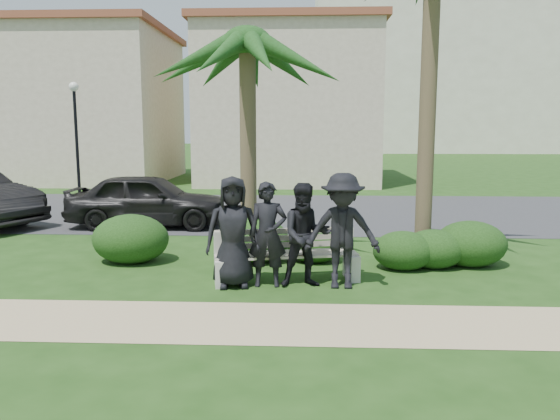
# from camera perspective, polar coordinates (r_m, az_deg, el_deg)

# --- Properties ---
(ground) EXTENTS (160.00, 160.00, 0.00)m
(ground) POSITION_cam_1_polar(r_m,az_deg,el_deg) (9.13, 3.97, -7.80)
(ground) COLOR #1D3F12
(ground) RESTS_ON ground
(footpath) EXTENTS (30.00, 1.60, 0.01)m
(footpath) POSITION_cam_1_polar(r_m,az_deg,el_deg) (7.42, 4.31, -11.73)
(footpath) COLOR tan
(footpath) RESTS_ON ground
(asphalt_street) EXTENTS (160.00, 8.00, 0.01)m
(asphalt_street) POSITION_cam_1_polar(r_m,az_deg,el_deg) (16.96, 3.33, -0.15)
(asphalt_street) COLOR #2D2D30
(asphalt_street) RESTS_ON ground
(stucco_bldg_left) EXTENTS (10.40, 8.40, 7.30)m
(stucco_bldg_left) POSITION_cam_1_polar(r_m,az_deg,el_deg) (29.25, -21.51, 10.15)
(stucco_bldg_left) COLOR #BAAA8B
(stucco_bldg_left) RESTS_ON ground
(stucco_bldg_right) EXTENTS (8.40, 8.40, 7.30)m
(stucco_bldg_right) POSITION_cam_1_polar(r_m,az_deg,el_deg) (26.79, 0.94, 10.94)
(stucco_bldg_right) COLOR #BAAA8B
(stucco_bldg_right) RESTS_ON ground
(hotel_tower) EXTENTS (26.00, 18.00, 37.30)m
(hotel_tower) POSITION_cam_1_polar(r_m,az_deg,el_deg) (66.22, 15.70, 17.72)
(hotel_tower) COLOR beige
(hotel_tower) RESTS_ON ground
(street_lamp) EXTENTS (0.36, 0.36, 4.29)m
(street_lamp) POSITION_cam_1_polar(r_m,az_deg,el_deg) (22.53, -20.59, 9.00)
(street_lamp) COLOR black
(street_lamp) RESTS_ON ground
(park_bench) EXTENTS (2.52, 1.01, 0.85)m
(park_bench) POSITION_cam_1_polar(r_m,az_deg,el_deg) (9.24, 0.72, -5.13)
(park_bench) COLOR #AEA392
(park_bench) RESTS_ON ground
(man_a) EXTENTS (0.97, 0.72, 1.81)m
(man_a) POSITION_cam_1_polar(r_m,az_deg,el_deg) (8.86, -4.95, -2.30)
(man_a) COLOR black
(man_a) RESTS_ON ground
(man_b) EXTENTS (0.64, 0.44, 1.72)m
(man_b) POSITION_cam_1_polar(r_m,az_deg,el_deg) (8.86, -1.29, -2.58)
(man_b) COLOR black
(man_b) RESTS_ON ground
(man_c) EXTENTS (0.92, 0.77, 1.70)m
(man_c) POSITION_cam_1_polar(r_m,az_deg,el_deg) (8.85, 2.71, -2.65)
(man_c) COLOR black
(man_c) RESTS_ON ground
(man_d) EXTENTS (1.23, 0.73, 1.87)m
(man_d) POSITION_cam_1_polar(r_m,az_deg,el_deg) (8.81, 6.53, -2.19)
(man_d) COLOR black
(man_d) RESTS_ON ground
(hedge_a) EXTENTS (1.47, 1.21, 0.96)m
(hedge_a) POSITION_cam_1_polar(r_m,az_deg,el_deg) (10.91, -15.34, -2.78)
(hedge_a) COLOR #17320E
(hedge_a) RESTS_ON ground
(hedge_b) EXTENTS (1.09, 0.90, 0.71)m
(hedge_b) POSITION_cam_1_polar(r_m,az_deg,el_deg) (10.65, -3.24, -3.44)
(hedge_b) COLOR #17320E
(hedge_b) RESTS_ON ground
(hedge_c) EXTENTS (1.35, 1.11, 0.88)m
(hedge_c) POSITION_cam_1_polar(r_m,az_deg,el_deg) (10.62, -2.66, -3.01)
(hedge_c) COLOR #17320E
(hedge_c) RESTS_ON ground
(hedge_d) EXTENTS (1.11, 0.92, 0.73)m
(hedge_d) POSITION_cam_1_polar(r_m,az_deg,el_deg) (10.28, 12.76, -4.04)
(hedge_d) COLOR #17320E
(hedge_d) RESTS_ON ground
(hedge_e) EXTENTS (1.13, 0.93, 0.73)m
(hedge_e) POSITION_cam_1_polar(r_m,az_deg,el_deg) (10.54, 15.77, -3.83)
(hedge_e) COLOR #17320E
(hedge_e) RESTS_ON ground
(hedge_f) EXTENTS (1.34, 1.11, 0.88)m
(hedge_f) POSITION_cam_1_polar(r_m,az_deg,el_deg) (10.88, 19.28, -3.22)
(hedge_f) COLOR #17320E
(hedge_f) RESTS_ON ground
(hedge_extra) EXTENTS (1.09, 0.90, 0.71)m
(hedge_extra) POSITION_cam_1_polar(r_m,az_deg,el_deg) (10.60, 3.69, -3.50)
(hedge_extra) COLOR #17320E
(hedge_extra) RESTS_ON ground
(palm_left) EXTENTS (3.00, 3.00, 5.11)m
(palm_left) POSITION_cam_1_polar(r_m,az_deg,el_deg) (10.83, -3.44, 17.00)
(palm_left) COLOR brown
(palm_left) RESTS_ON ground
(car_a) EXTENTS (4.18, 1.81, 1.41)m
(car_a) POSITION_cam_1_polar(r_m,az_deg,el_deg) (14.65, -13.62, 1.02)
(car_a) COLOR black
(car_a) RESTS_ON ground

